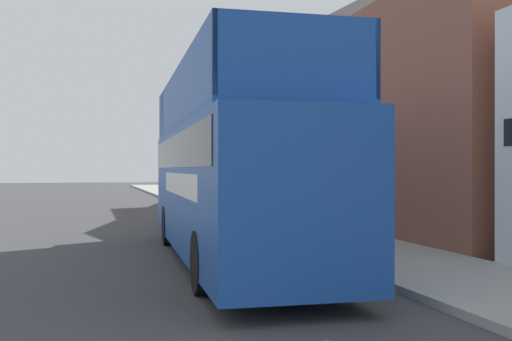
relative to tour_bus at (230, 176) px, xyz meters
The scene contains 7 objects.
ground_plane 11.21m from the tour_bus, 106.96° to the left, with size 144.00×144.00×0.00m, color #3D3D3F.
sidewalk 8.53m from the tour_bus, 65.26° to the left, with size 3.19×108.00×0.14m.
brick_terrace_rear 13.38m from the tour_bus, 51.88° to the left, with size 6.00×23.85×9.31m.
tour_bus is the anchor object (origin of this frame).
parked_car_ahead_of_bus 8.08m from the tour_bus, 84.72° to the left, with size 1.91×4.02×1.33m.
lamp_post_second 2.80m from the tour_bus, 10.92° to the left, with size 0.35×0.35×4.37m.
lamp_post_third 8.37m from the tour_bus, 73.39° to the left, with size 0.35×0.35×4.85m.
Camera 1 is at (0.19, -2.54, 2.06)m, focal length 42.00 mm.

